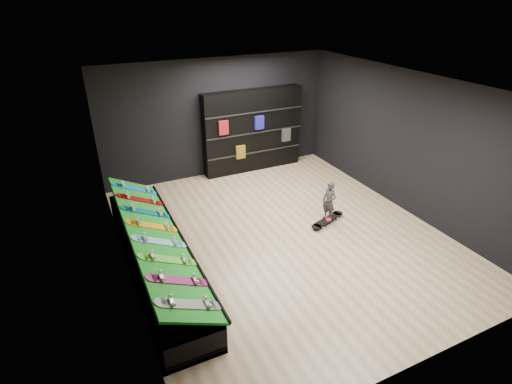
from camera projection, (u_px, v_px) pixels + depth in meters
name	position (u px, v px, depth m)	size (l,w,h in m)	color
floor	(282.00, 235.00, 8.09)	(6.00, 7.00, 0.01)	tan
ceiling	(288.00, 86.00, 6.72)	(6.00, 7.00, 0.01)	white
wall_back	(218.00, 118.00, 10.22)	(6.00, 0.02, 3.00)	black
wall_front	(434.00, 276.00, 4.59)	(6.00, 0.02, 3.00)	black
wall_left	(118.00, 200.00, 6.25)	(0.02, 7.00, 3.00)	black
wall_right	(407.00, 143.00, 8.56)	(0.02, 7.00, 3.00)	black
display_rack	(156.00, 258.00, 6.99)	(0.90, 4.50, 0.50)	black
turf_ramp	(155.00, 235.00, 6.80)	(1.00, 4.50, 0.04)	#116C16
back_shelving	(253.00, 131.00, 10.60)	(2.72, 0.32, 2.18)	black
floor_skateboard	(327.00, 221.00, 8.49)	(0.98, 0.22, 0.09)	black
child	(329.00, 209.00, 8.35)	(0.20, 0.14, 0.52)	black
display_board_0	(189.00, 304.00, 5.27)	(0.98, 0.22, 0.09)	black
display_board_1	(178.00, 280.00, 5.70)	(0.98, 0.22, 0.09)	#E5198C
display_board_2	(168.00, 259.00, 6.14)	(0.98, 0.22, 0.09)	green
display_board_3	(160.00, 241.00, 6.57)	(0.98, 0.22, 0.09)	#0CB2E5
display_board_4	(152.00, 226.00, 7.01)	(0.98, 0.22, 0.09)	orange
display_board_5	(146.00, 212.00, 7.45)	(0.98, 0.22, 0.09)	#0C8C99
display_board_6	(140.00, 200.00, 7.88)	(0.98, 0.22, 0.09)	red
display_board_7	(135.00, 188.00, 8.32)	(0.98, 0.22, 0.09)	blue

